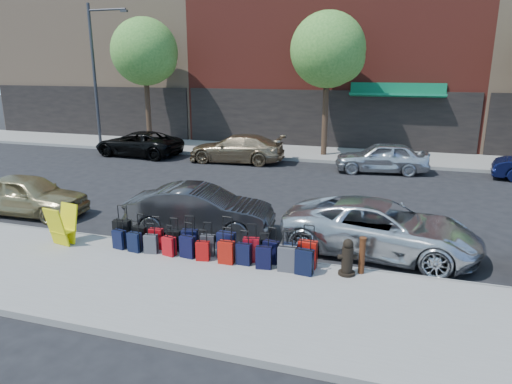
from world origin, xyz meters
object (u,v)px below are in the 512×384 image
(display_rack, at_px, (62,226))
(car_far_2, at_px, (382,157))
(car_near_0, at_px, (28,195))
(car_near_1, at_px, (200,210))
(tree_left, at_px, (147,54))
(streetlight, at_px, (97,67))
(fire_hydrant, at_px, (347,258))
(bollard, at_px, (362,255))
(car_far_0, at_px, (138,144))
(car_near_2, at_px, (381,228))
(tree_center, at_px, (330,52))
(suitcase_front_5, at_px, (208,245))
(car_far_1, at_px, (236,148))

(display_rack, bearing_deg, car_far_2, 67.64)
(car_near_0, xyz_separation_m, car_near_1, (6.09, 0.11, 0.03))
(tree_left, distance_m, car_far_2, 14.54)
(streetlight, xyz_separation_m, fire_hydrant, (16.18, -13.70, -4.12))
(bollard, xyz_separation_m, car_near_1, (-4.74, 1.68, 0.10))
(streetlight, bearing_deg, bollard, -39.38)
(car_near_1, bearing_deg, display_rack, 119.73)
(car_near_0, distance_m, car_far_0, 10.24)
(fire_hydrant, bearing_deg, car_near_0, 153.69)
(car_near_0, distance_m, car_near_2, 11.16)
(car_far_2, bearing_deg, car_near_0, -55.29)
(tree_center, bearing_deg, car_far_2, -43.71)
(suitcase_front_5, relative_size, car_far_2, 0.21)
(streetlight, height_order, bollard, streetlight)
(tree_left, height_order, fire_hydrant, tree_left)
(tree_left, height_order, display_rack, tree_left)
(suitcase_front_5, xyz_separation_m, bollard, (3.76, 0.10, 0.18))
(tree_center, relative_size, car_near_2, 1.46)
(bollard, relative_size, display_rack, 0.83)
(tree_center, height_order, suitcase_front_5, tree_center)
(display_rack, height_order, car_far_1, car_far_1)
(streetlight, bearing_deg, suitcase_front_5, -46.97)
(car_near_0, xyz_separation_m, car_far_1, (3.63, 10.01, 0.03))
(car_near_1, bearing_deg, car_far_0, 32.03)
(fire_hydrant, bearing_deg, suitcase_front_5, 161.99)
(car_far_1, bearing_deg, car_far_0, -93.53)
(tree_left, distance_m, car_far_0, 5.47)
(streetlight, relative_size, car_far_0, 1.66)
(car_far_0, distance_m, car_far_2, 12.78)
(tree_left, height_order, car_near_0, tree_left)
(bollard, xyz_separation_m, car_far_1, (-7.20, 11.58, 0.11))
(streetlight, xyz_separation_m, car_far_2, (16.40, -2.13, -3.96))
(display_rack, distance_m, car_near_0, 3.78)
(suitcase_front_5, height_order, car_far_1, car_far_1)
(tree_center, distance_m, display_rack, 16.22)
(streetlight, height_order, fire_hydrant, streetlight)
(suitcase_front_5, bearing_deg, car_near_0, 156.26)
(tree_center, bearing_deg, streetlight, -177.02)
(streetlight, relative_size, fire_hydrant, 9.30)
(bollard, relative_size, car_near_2, 0.17)
(display_rack, height_order, car_near_1, car_near_1)
(tree_center, distance_m, car_far_1, 6.81)
(tree_center, distance_m, bollard, 15.33)
(car_near_2, bearing_deg, car_near_0, 97.15)
(car_far_1, bearing_deg, fire_hydrant, 27.08)
(car_far_1, bearing_deg, car_near_0, -23.26)
(car_far_2, bearing_deg, display_rack, -40.28)
(car_far_1, height_order, car_far_2, car_far_2)
(bollard, bearing_deg, display_rack, -175.83)
(suitcase_front_5, bearing_deg, bollard, -8.93)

